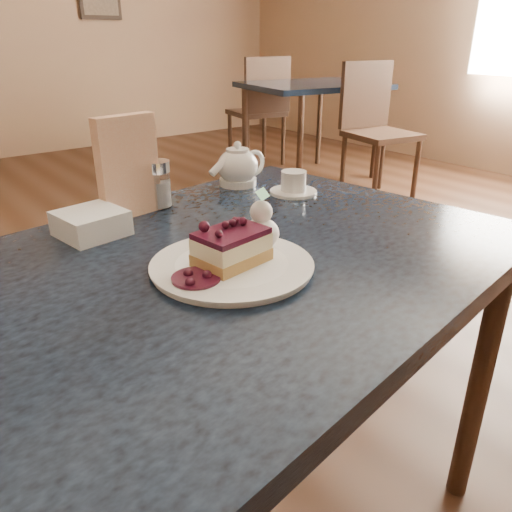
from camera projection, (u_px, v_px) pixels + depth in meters
main_table at (214, 299)px, 0.97m from camera, size 1.36×1.00×0.79m
dessert_plate at (232, 266)px, 0.91m from camera, size 0.29×0.29×0.01m
cheesecake_slice at (232, 247)px, 0.89m from camera, size 0.14×0.11×0.06m
whipped_cream at (261, 233)px, 0.96m from camera, size 0.07×0.07×0.06m
berry_sauce at (196, 278)px, 0.84m from camera, size 0.08×0.08×0.01m
tea_set at (249, 171)px, 1.38m from camera, size 0.24×0.28×0.11m
menu_card at (128, 167)px, 1.13m from camera, size 0.15×0.05×0.23m
sugar_shaker at (158, 184)px, 1.21m from camera, size 0.06×0.06×0.12m
napkin_stack at (91, 223)px, 1.05m from camera, size 0.14×0.14×0.05m
bg_table_far_right at (309, 170)px, 4.45m from camera, size 1.23×1.97×1.31m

